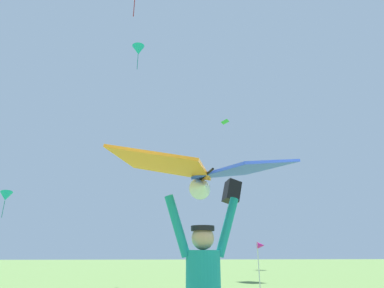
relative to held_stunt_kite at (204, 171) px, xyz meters
name	(u,v)px	position (x,y,z in m)	size (l,w,h in m)	color
held_stunt_kite	(204,171)	(0.00, 0.00, 0.00)	(2.06, 1.23, 0.43)	black
distant_kite_teal_low_right	(138,50)	(-3.22, 18.27, 14.91)	(1.35, 1.38, 2.29)	#19B2AD
distant_kite_green_overhead_distant	(225,122)	(6.12, 30.41, 14.11)	(1.02, 1.06, 0.47)	green
distant_kite_teal_mid_right	(6,196)	(-11.06, 17.69, 2.64)	(1.10, 1.15, 1.76)	#19B2AD
distant_kite_black_mid_left	(232,192)	(3.34, 14.72, 2.58)	(1.24, 1.18, 1.55)	black
distant_kite_purple_far_center	(192,159)	(2.43, 34.39, 10.51)	(0.80, 0.85, 0.41)	purple
marker_flag	(261,248)	(3.12, 8.83, -0.68)	(0.30, 0.24, 1.72)	silver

